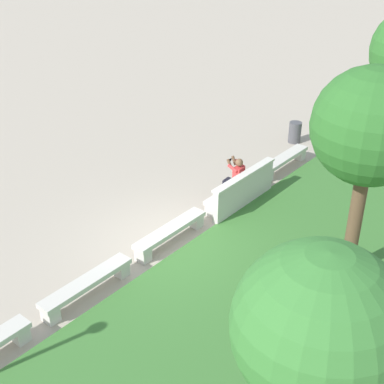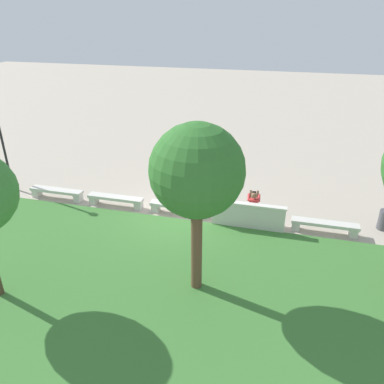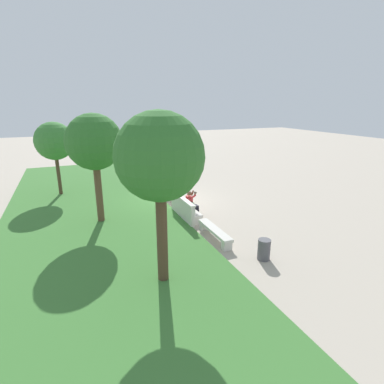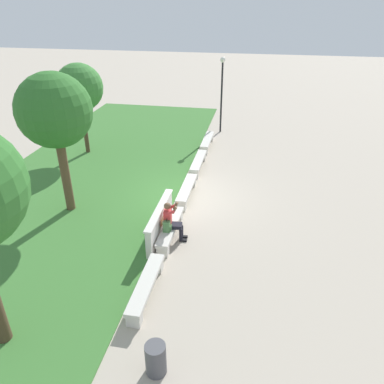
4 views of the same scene
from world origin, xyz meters
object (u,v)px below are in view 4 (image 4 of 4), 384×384
(bench_end, at_px, (207,141))
(trash_bin, at_px, (156,359))
(bench_near, at_px, (170,228))
(tree_left_background, at_px, (54,112))
(bench_far, at_px, (198,162))
(backpack, at_px, (167,226))
(person_photographer, at_px, (172,219))
(tree_right_background, at_px, (79,88))
(bench_main, at_px, (146,286))
(bench_mid, at_px, (187,190))
(lamp_post, at_px, (222,85))

(bench_end, xyz_separation_m, trash_bin, (-13.03, -0.85, 0.07))
(bench_end, relative_size, trash_bin, 3.13)
(bench_near, bearing_deg, tree_left_background, 75.30)
(bench_near, distance_m, tree_left_background, 5.30)
(bench_near, xyz_separation_m, bench_far, (5.45, 0.00, 0.00))
(trash_bin, bearing_deg, backpack, 10.72)
(person_photographer, xyz_separation_m, trash_bin, (-4.73, -0.77, -0.36))
(backpack, height_order, tree_right_background, tree_right_background)
(bench_main, distance_m, bench_mid, 5.45)
(bench_mid, relative_size, lamp_post, 0.58)
(person_photographer, bearing_deg, tree_right_background, 41.78)
(bench_main, bearing_deg, bench_near, 0.00)
(tree_right_background, bearing_deg, bench_main, -147.80)
(bench_end, bearing_deg, bench_near, 180.00)
(bench_main, xyz_separation_m, trash_bin, (-2.13, -0.85, 0.07))
(person_photographer, xyz_separation_m, tree_right_background, (6.50, 5.80, 2.44))
(backpack, xyz_separation_m, tree_left_background, (1.39, 3.99, 3.01))
(tree_right_background, distance_m, trash_bin, 13.31)
(bench_near, distance_m, lamp_post, 10.97)
(bench_far, bearing_deg, bench_main, 180.00)
(bench_far, relative_size, person_photographer, 1.78)
(bench_near, xyz_separation_m, lamp_post, (10.71, -0.38, 2.33))
(person_photographer, distance_m, trash_bin, 4.81)
(bench_mid, distance_m, bench_far, 2.72)
(tree_right_background, bearing_deg, bench_near, -138.05)
(tree_left_background, distance_m, trash_bin, 8.30)
(bench_main, xyz_separation_m, bench_end, (10.90, 0.00, 0.00))
(bench_far, relative_size, backpack, 5.49)
(bench_mid, distance_m, trash_bin, 7.63)
(bench_main, bearing_deg, tree_right_background, 32.20)
(bench_far, distance_m, tree_right_background, 6.47)
(person_photographer, relative_size, tree_right_background, 0.31)
(bench_main, height_order, trash_bin, trash_bin)
(bench_far, distance_m, bench_end, 2.72)
(trash_bin, relative_size, lamp_post, 0.18)
(bench_main, height_order, bench_far, same)
(bench_mid, bearing_deg, bench_far, 0.00)
(trash_bin, bearing_deg, bench_near, 9.88)
(bench_mid, distance_m, person_photographer, 2.88)
(bench_near, bearing_deg, bench_main, 180.00)
(person_photographer, bearing_deg, bench_far, 0.80)
(bench_end, relative_size, backpack, 5.49)
(lamp_post, bearing_deg, bench_mid, 177.24)
(bench_near, relative_size, lamp_post, 0.58)
(bench_main, bearing_deg, trash_bin, -158.37)
(bench_end, relative_size, person_photographer, 1.78)
(bench_main, distance_m, lamp_post, 13.64)
(bench_far, height_order, trash_bin, trash_bin)
(bench_end, distance_m, person_photographer, 8.31)
(bench_end, xyz_separation_m, backpack, (-8.51, 0.01, 0.32))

